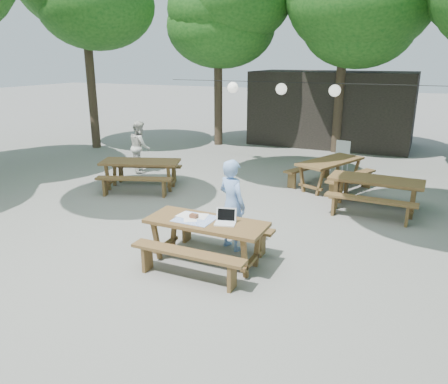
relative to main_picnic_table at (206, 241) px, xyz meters
name	(u,v)px	position (x,y,z in m)	size (l,w,h in m)	color
ground	(194,233)	(-0.80, 1.02, -0.39)	(80.00, 80.00, 0.00)	#63635E
pavilion	(332,108)	(-0.30, 11.52, 1.01)	(6.00, 3.00, 2.80)	black
main_picnic_table	(206,241)	(0.00, 0.00, 0.00)	(2.00, 1.58, 0.75)	brown
picnic_table_nw	(141,174)	(-3.52, 3.15, 0.00)	(2.32, 2.13, 0.75)	brown
picnic_table_ne	(375,194)	(2.25, 3.89, 0.00)	(2.02, 1.64, 0.75)	brown
picnic_table_far_e	(330,174)	(0.95, 5.29, 0.00)	(2.20, 2.37, 0.75)	brown
woman	(232,205)	(0.15, 0.72, 0.44)	(0.60, 0.39, 1.65)	#80A8E9
second_person	(140,147)	(-4.58, 4.65, 0.38)	(0.74, 0.58, 1.53)	silver
plastic_chair	(339,162)	(0.86, 7.26, -0.13)	(0.53, 0.53, 0.90)	silver
laptop	(226,220)	(0.33, 0.04, 0.42)	(0.38, 0.33, 0.24)	white
tabletop_clutter	(194,218)	(-0.22, 0.01, 0.37)	(0.69, 0.57, 0.08)	#3A6AC8
paper_lanterns	(282,89)	(-0.98, 7.02, 2.02)	(9.00, 0.34, 0.38)	black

